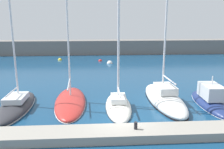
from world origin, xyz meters
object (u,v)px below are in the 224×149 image
sailboat_red_second (70,101)px  dock_bollard (136,126)px  mooring_buoy_white (110,63)px  mooring_buoy_yellow (60,60)px  sailboat_ivory_third (118,105)px  motorboat_navy_fifth (210,101)px  sailboat_charcoal_nearest (16,105)px  sailboat_white_fourth (164,98)px  mooring_buoy_red (100,61)px

sailboat_red_second → dock_bollard: (4.40, -5.99, 0.52)m
mooring_buoy_white → mooring_buoy_yellow: 8.72m
sailboat_red_second → sailboat_ivory_third: sailboat_red_second is taller
motorboat_navy_fifth → mooring_buoy_white: motorboat_navy_fifth is taller
sailboat_ivory_third → dock_bollard: 4.84m
sailboat_charcoal_nearest → motorboat_navy_fifth: 15.28m
sailboat_white_fourth → sailboat_red_second: bearing=86.0°
mooring_buoy_yellow → dock_bollard: (8.21, -26.64, 0.75)m
dock_bollard → motorboat_navy_fifth: bearing=35.8°
motorboat_navy_fifth → mooring_buoy_yellow: 26.42m
sailboat_ivory_third → mooring_buoy_red: sailboat_ivory_third is taller
mooring_buoy_white → mooring_buoy_yellow: (-7.99, 3.50, 0.00)m
sailboat_charcoal_nearest → sailboat_red_second: 4.15m
sailboat_white_fourth → dock_bollard: 6.70m
sailboat_ivory_third → mooring_buoy_yellow: bearing=20.9°
mooring_buoy_red → mooring_buoy_yellow: bearing=168.5°
sailboat_white_fourth → mooring_buoy_red: 20.13m
motorboat_navy_fifth → dock_bollard: (-6.83, -4.92, 0.40)m
dock_bollard → sailboat_ivory_third: bearing=96.9°
sailboat_charcoal_nearest → mooring_buoy_red: (6.83, 20.23, -0.29)m
motorboat_navy_fifth → mooring_buoy_red: 22.06m
sailboat_red_second → sailboat_white_fourth: bearing=-94.5°
dock_bollard → sailboat_red_second: bearing=126.3°
sailboat_white_fourth → mooring_buoy_red: size_ratio=25.80×
sailboat_charcoal_nearest → sailboat_ivory_third: bearing=-91.2°
motorboat_navy_fifth → mooring_buoy_white: bearing=23.2°
motorboat_navy_fifth → sailboat_red_second: bearing=86.6°
motorboat_navy_fifth → mooring_buoy_yellow: (-15.04, 21.72, -0.35)m
mooring_buoy_white → dock_bollard: size_ratio=1.97×
sailboat_ivory_third → sailboat_white_fourth: 4.06m
mooring_buoy_red → sailboat_red_second: bearing=-98.2°
sailboat_ivory_third → mooring_buoy_yellow: size_ratio=17.34×
mooring_buoy_yellow → sailboat_red_second: bearing=-79.6°
dock_bollard → sailboat_white_fourth: bearing=60.0°
sailboat_white_fourth → mooring_buoy_yellow: sailboat_white_fourth is taller
sailboat_red_second → sailboat_ivory_third: bearing=-110.7°
sailboat_red_second → mooring_buoy_yellow: (-3.81, 20.65, -0.23)m
mooring_buoy_white → sailboat_red_second: bearing=-103.7°
mooring_buoy_red → dock_bollard: (1.62, -25.30, 0.75)m
sailboat_red_second → mooring_buoy_red: (2.79, 19.31, -0.23)m
sailboat_white_fourth → mooring_buoy_white: size_ratio=17.76×
mooring_buoy_red → dock_bollard: 25.36m
motorboat_navy_fifth → sailboat_charcoal_nearest: bearing=91.5°
sailboat_white_fourth → dock_bollard: size_ratio=35.01×
sailboat_white_fourth → mooring_buoy_white: 17.71m
mooring_buoy_yellow → mooring_buoy_red: bearing=-11.5°
sailboat_red_second → mooring_buoy_white: (4.18, 17.15, -0.23)m
mooring_buoy_yellow → mooring_buoy_red: size_ratio=1.08×
sailboat_red_second → sailboat_white_fourth: size_ratio=1.01×
sailboat_charcoal_nearest → motorboat_navy_fifth: bearing=-89.6°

